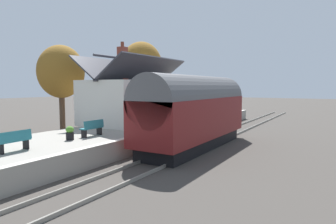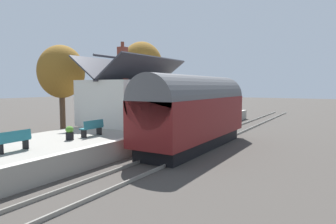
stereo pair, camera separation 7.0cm
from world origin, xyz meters
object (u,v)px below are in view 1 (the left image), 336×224
(planter_under_sign, at_px, (197,110))
(tree_far_right, at_px, (61,72))
(bench_mid_platform, at_px, (14,140))
(bench_near_building, at_px, (212,109))
(station_building, at_px, (133,100))
(bench_by_lamp, at_px, (93,128))
(planter_by_door, at_px, (192,113))
(tree_far_left, at_px, (142,66))
(train, at_px, (195,111))
(lamp_post_platform, at_px, (216,90))
(planter_edge_near, at_px, (195,112))
(planter_bench_left, at_px, (166,111))
(planter_edge_far, at_px, (165,111))
(station_sign_board, at_px, (210,103))
(planter_corner_building, at_px, (70,133))

(planter_under_sign, distance_m, tree_far_right, 12.67)
(bench_mid_platform, xyz_separation_m, bench_near_building, (20.56, -0.33, 0.00))
(station_building, relative_size, bench_mid_platform, 5.63)
(station_building, height_order, bench_by_lamp, station_building)
(planter_by_door, height_order, planter_under_sign, planter_under_sign)
(bench_mid_platform, distance_m, planter_by_door, 16.73)
(planter_by_door, xyz_separation_m, tree_far_left, (2.14, 7.01, 4.46))
(train, xyz_separation_m, planter_under_sign, (9.82, 4.38, -0.75))
(station_building, relative_size, lamp_post_platform, 2.35)
(train, height_order, tree_far_right, tree_far_right)
(station_building, relative_size, tree_far_left, 0.95)
(lamp_post_platform, bearing_deg, planter_edge_near, 133.22)
(bench_near_building, bearing_deg, planter_bench_left, 135.53)
(train, relative_size, planter_by_door, 14.44)
(bench_by_lamp, bearing_deg, planter_edge_far, 11.73)
(planter_by_door, xyz_separation_m, station_sign_board, (0.72, -1.38, 0.86))
(train, xyz_separation_m, planter_bench_left, (8.39, 7.05, -0.86))
(bench_mid_platform, xyz_separation_m, planter_under_sign, (18.58, 0.35, 0.01))
(train, relative_size, planter_edge_far, 11.29)
(station_building, xyz_separation_m, lamp_post_platform, (8.54, -3.27, 0.70))
(station_building, bearing_deg, bench_near_building, -13.18)
(station_sign_board, distance_m, tree_far_left, 9.23)
(planter_under_sign, distance_m, planter_corner_building, 15.53)
(planter_edge_far, bearing_deg, planter_corner_building, -170.30)
(train, height_order, planter_by_door, train)
(planter_edge_near, relative_size, lamp_post_platform, 0.21)
(train, xyz_separation_m, bench_near_building, (11.80, 3.71, -0.76))
(station_sign_board, height_order, tree_far_left, tree_far_left)
(planter_edge_far, bearing_deg, tree_far_right, 149.74)
(planter_bench_left, distance_m, planter_edge_far, 1.32)
(planter_by_door, height_order, lamp_post_platform, lamp_post_platform)
(planter_corner_building, relative_size, tree_far_left, 0.09)
(bench_by_lamp, bearing_deg, planter_bench_left, 13.39)
(station_sign_board, xyz_separation_m, tree_far_left, (1.41, 8.38, 3.60))
(bench_mid_platform, distance_m, planter_edge_near, 17.79)
(planter_edge_far, height_order, tree_far_left, tree_far_left)
(train, relative_size, tree_far_left, 1.21)
(train, relative_size, lamp_post_platform, 2.98)
(train, bearing_deg, planter_edge_far, 41.65)
(station_building, distance_m, planter_edge_far, 5.49)
(station_building, height_order, bench_near_building, station_building)
(tree_far_right, bearing_deg, tree_far_left, 0.62)
(planter_bench_left, height_order, tree_far_right, tree_far_right)
(tree_far_right, distance_m, tree_far_left, 10.66)
(station_building, height_order, planter_under_sign, station_building)
(bench_mid_platform, xyz_separation_m, planter_bench_left, (17.15, 3.02, -0.09))
(planter_bench_left, relative_size, tree_far_right, 0.11)
(bench_near_building, relative_size, station_sign_board, 0.89)
(planter_bench_left, bearing_deg, planter_edge_near, -77.09)
(planter_by_door, bearing_deg, lamp_post_platform, -27.79)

